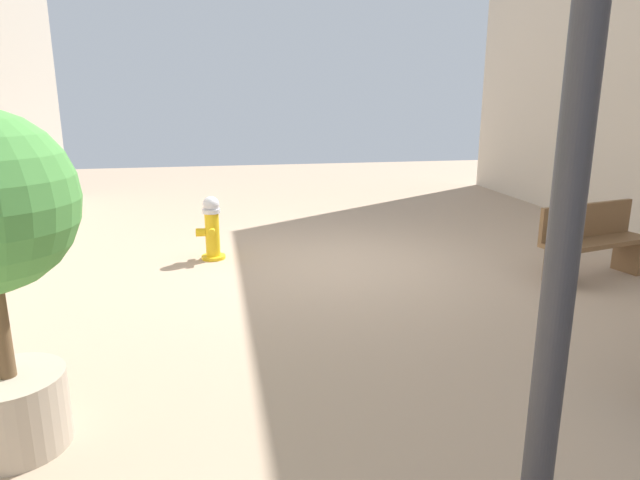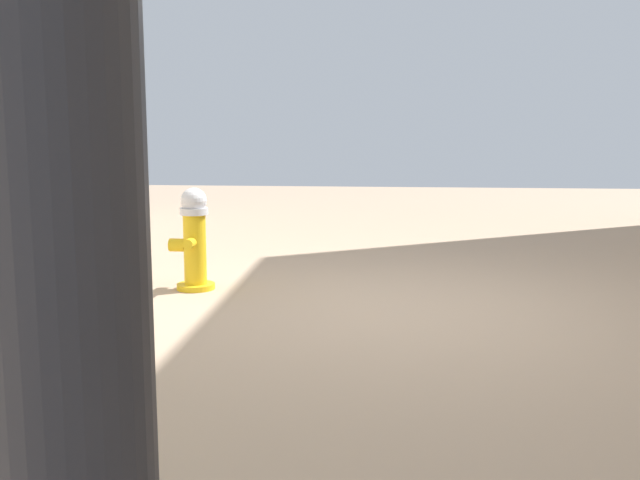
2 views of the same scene
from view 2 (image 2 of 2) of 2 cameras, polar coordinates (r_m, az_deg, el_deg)
The scene contains 2 objects.
ground_plane at distance 6.05m, azimuth 5.95°, elevation -5.32°, with size 23.40×23.40×0.00m, color tan.
fire_hydrant at distance 6.77m, azimuth -9.57°, elevation 0.11°, with size 0.40×0.43×0.92m.
Camera 2 is at (0.07, 5.86, 1.48)m, focal length 42.04 mm.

